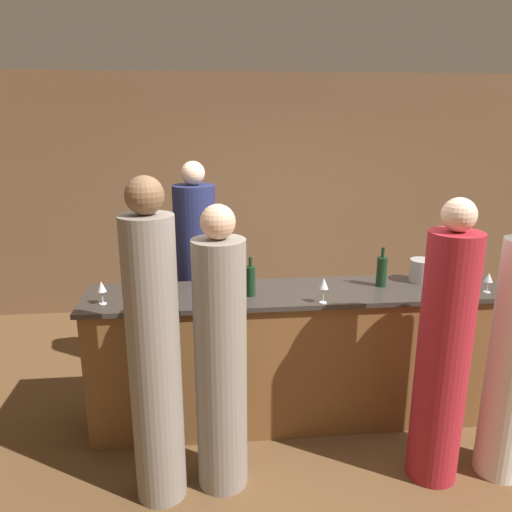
# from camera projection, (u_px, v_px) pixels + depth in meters

# --- Properties ---
(ground_plane) EXTENTS (14.00, 14.00, 0.00)m
(ground_plane) POSITION_uv_depth(u_px,v_px,m) (295.00, 417.00, 4.00)
(ground_plane) COLOR brown
(back_wall) EXTENTS (8.00, 0.06, 2.80)m
(back_wall) POSITION_uv_depth(u_px,v_px,m) (261.00, 195.00, 5.99)
(back_wall) COLOR brown
(back_wall) RESTS_ON ground_plane
(bar_counter) EXTENTS (3.14, 0.62, 1.07)m
(bar_counter) POSITION_uv_depth(u_px,v_px,m) (297.00, 356.00, 3.85)
(bar_counter) COLOR brown
(bar_counter) RESTS_ON ground_plane
(bartender) EXTENTS (0.35, 0.35, 1.98)m
(bartender) POSITION_uv_depth(u_px,v_px,m) (197.00, 284.00, 4.31)
(bartender) COLOR #1E234C
(bartender) RESTS_ON ground_plane
(guest_0) EXTENTS (0.32, 0.32, 1.85)m
(guest_0) POSITION_uv_depth(u_px,v_px,m) (221.00, 362.00, 3.07)
(guest_0) COLOR gray
(guest_0) RESTS_ON ground_plane
(guest_1) EXTENTS (0.33, 0.33, 1.88)m
(guest_1) POSITION_uv_depth(u_px,v_px,m) (443.00, 355.00, 3.13)
(guest_1) COLOR maroon
(guest_1) RESTS_ON ground_plane
(guest_3) EXTENTS (0.31, 0.31, 2.03)m
(guest_3) POSITION_uv_depth(u_px,v_px,m) (154.00, 357.00, 2.94)
(guest_3) COLOR gray
(guest_3) RESTS_ON ground_plane
(wine_bottle_0) EXTENTS (0.07, 0.07, 0.29)m
(wine_bottle_0) POSITION_uv_depth(u_px,v_px,m) (251.00, 280.00, 3.58)
(wine_bottle_0) COLOR black
(wine_bottle_0) RESTS_ON bar_counter
(wine_bottle_1) EXTENTS (0.08, 0.08, 0.31)m
(wine_bottle_1) POSITION_uv_depth(u_px,v_px,m) (382.00, 271.00, 3.78)
(wine_bottle_1) COLOR black
(wine_bottle_1) RESTS_ON bar_counter
(ice_bucket) EXTENTS (0.19, 0.19, 0.18)m
(ice_bucket) POSITION_uv_depth(u_px,v_px,m) (422.00, 271.00, 3.89)
(ice_bucket) COLOR #9E9993
(ice_bucket) RESTS_ON bar_counter
(wine_glass_0) EXTENTS (0.07, 0.07, 0.17)m
(wine_glass_0) POSITION_uv_depth(u_px,v_px,m) (449.00, 275.00, 3.65)
(wine_glass_0) COLOR silver
(wine_glass_0) RESTS_ON bar_counter
(wine_glass_1) EXTENTS (0.06, 0.06, 0.17)m
(wine_glass_1) POSITION_uv_depth(u_px,v_px,m) (101.00, 287.00, 3.41)
(wine_glass_1) COLOR silver
(wine_glass_1) RESTS_ON bar_counter
(wine_glass_2) EXTENTS (0.06, 0.06, 0.15)m
(wine_glass_2) POSITION_uv_depth(u_px,v_px,m) (489.00, 278.00, 3.64)
(wine_glass_2) COLOR silver
(wine_glass_2) RESTS_ON bar_counter
(wine_glass_3) EXTENTS (0.07, 0.07, 0.18)m
(wine_glass_3) POSITION_uv_depth(u_px,v_px,m) (324.00, 284.00, 3.43)
(wine_glass_3) COLOR silver
(wine_glass_3) RESTS_ON bar_counter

